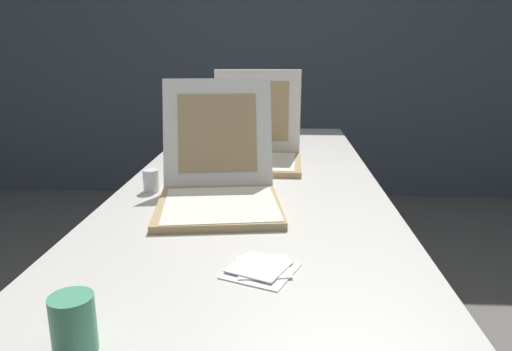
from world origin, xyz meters
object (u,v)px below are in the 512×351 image
(pizza_box_middle, at_px, (257,151))
(cup_white_near_center, at_px, (151,181))
(pizza_box_front, at_px, (219,188))
(cup_printed_front, at_px, (73,324))
(table, at_px, (253,191))
(napkin_pile, at_px, (261,268))
(cup_white_far, at_px, (204,147))
(cup_white_mid, at_px, (176,165))

(pizza_box_middle, relative_size, cup_white_near_center, 5.18)
(pizza_box_front, height_order, pizza_box_middle, pizza_box_middle)
(cup_white_near_center, height_order, cup_printed_front, cup_printed_front)
(table, bearing_deg, pizza_box_middle, 89.84)
(napkin_pile, bearing_deg, cup_white_far, 105.10)
(pizza_box_middle, xyz_separation_m, cup_white_far, (-0.24, 0.16, -0.02))
(cup_white_near_center, bearing_deg, pizza_box_front, -27.69)
(pizza_box_front, height_order, napkin_pile, pizza_box_front)
(table, distance_m, pizza_box_middle, 0.25)
(table, relative_size, napkin_pile, 12.74)
(table, xyz_separation_m, cup_printed_front, (-0.22, -1.02, 0.09))
(table, height_order, pizza_box_middle, pizza_box_middle)
(pizza_box_middle, bearing_deg, cup_white_far, 147.06)
(pizza_box_front, distance_m, cup_white_far, 0.70)
(cup_printed_front, height_order, napkin_pile, cup_printed_front)
(pizza_box_front, bearing_deg, napkin_pile, -78.54)
(pizza_box_front, xyz_separation_m, pizza_box_middle, (0.09, 0.53, 0.00))
(pizza_box_middle, xyz_separation_m, cup_printed_front, (-0.22, -1.25, -0.01))
(pizza_box_front, relative_size, cup_white_near_center, 7.07)
(cup_white_far, height_order, cup_white_mid, same)
(pizza_box_middle, bearing_deg, cup_printed_front, -98.94)
(cup_white_near_center, height_order, napkin_pile, cup_white_near_center)
(cup_white_mid, bearing_deg, napkin_pile, -65.65)
(cup_white_mid, distance_m, cup_printed_front, 1.08)
(pizza_box_middle, xyz_separation_m, cup_white_near_center, (-0.33, -0.40, -0.02))
(cup_white_far, bearing_deg, napkin_pile, -74.90)
(cup_white_near_center, bearing_deg, table, 26.77)
(cup_white_far, relative_size, cup_white_mid, 1.00)
(cup_white_near_center, height_order, cup_white_mid, same)
(table, bearing_deg, cup_white_near_center, -153.23)
(pizza_box_front, distance_m, napkin_pile, 0.46)
(cup_white_mid, bearing_deg, pizza_box_front, -59.47)
(pizza_box_front, bearing_deg, cup_white_far, 95.24)
(pizza_box_front, distance_m, cup_white_near_center, 0.27)
(pizza_box_middle, height_order, cup_white_mid, pizza_box_middle)
(cup_printed_front, bearing_deg, napkin_pile, 46.68)
(pizza_box_middle, bearing_deg, napkin_pile, -85.45)
(cup_white_far, xyz_separation_m, napkin_pile, (0.30, -1.12, -0.03))
(cup_white_mid, distance_m, napkin_pile, 0.86)
(cup_white_near_center, distance_m, cup_printed_front, 0.86)
(table, xyz_separation_m, cup_white_near_center, (-0.33, -0.17, 0.08))
(cup_white_near_center, relative_size, cup_white_mid, 1.00)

